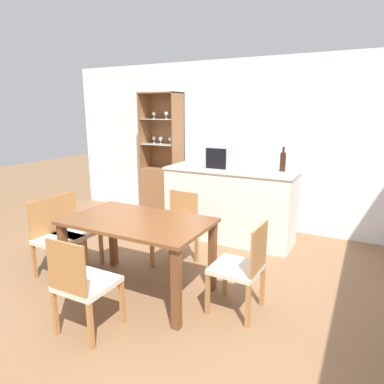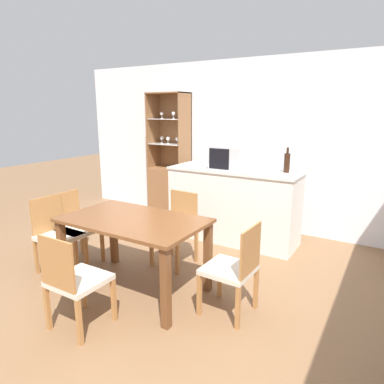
# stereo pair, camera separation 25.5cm
# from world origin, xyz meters

# --- Properties ---
(ground_plane) EXTENTS (18.00, 18.00, 0.00)m
(ground_plane) POSITION_xyz_m (0.00, 0.00, 0.00)
(ground_plane) COLOR brown
(wall_back) EXTENTS (6.80, 0.06, 2.55)m
(wall_back) POSITION_xyz_m (0.00, 2.63, 1.27)
(wall_back) COLOR silver
(wall_back) RESTS_ON ground_plane
(kitchen_counter) EXTENTS (1.81, 0.65, 1.01)m
(kitchen_counter) POSITION_xyz_m (-0.10, 1.89, 0.51)
(kitchen_counter) COLOR silver
(kitchen_counter) RESTS_ON ground_plane
(display_cabinet) EXTENTS (0.67, 0.40, 2.08)m
(display_cabinet) POSITION_xyz_m (-1.54, 2.41, 0.60)
(display_cabinet) COLOR brown
(display_cabinet) RESTS_ON ground_plane
(dining_table) EXTENTS (1.40, 0.85, 0.76)m
(dining_table) POSITION_xyz_m (-0.36, 0.09, 0.64)
(dining_table) COLOR brown
(dining_table) RESTS_ON ground_plane
(dining_chair_head_near) EXTENTS (0.42, 0.42, 0.85)m
(dining_chair_head_near) POSITION_xyz_m (-0.36, -0.66, 0.43)
(dining_chair_head_near) COLOR beige
(dining_chair_head_near) RESTS_ON ground_plane
(dining_chair_side_left_far) EXTENTS (0.44, 0.44, 0.85)m
(dining_chair_side_left_far) POSITION_xyz_m (-1.39, 0.22, 0.43)
(dining_chair_side_left_far) COLOR beige
(dining_chair_side_left_far) RESTS_ON ground_plane
(dining_chair_side_right_far) EXTENTS (0.44, 0.44, 0.85)m
(dining_chair_side_right_far) POSITION_xyz_m (0.67, 0.22, 0.43)
(dining_chair_side_right_far) COLOR beige
(dining_chair_side_right_far) RESTS_ON ground_plane
(dining_chair_side_left_near) EXTENTS (0.44, 0.44, 0.85)m
(dining_chair_side_left_near) POSITION_xyz_m (-1.39, -0.03, 0.43)
(dining_chair_side_left_near) COLOR beige
(dining_chair_side_left_near) RESTS_ON ground_plane
(dining_chair_head_far) EXTENTS (0.44, 0.44, 0.85)m
(dining_chair_head_far) POSITION_xyz_m (-0.36, 0.84, 0.43)
(dining_chair_head_far) COLOR beige
(dining_chair_head_far) RESTS_ON ground_plane
(microwave) EXTENTS (0.46, 0.37, 0.31)m
(microwave) POSITION_xyz_m (-0.17, 1.87, 1.17)
(microwave) COLOR #B7BABF
(microwave) RESTS_ON kitchen_counter
(wine_bottle) EXTENTS (0.08, 0.08, 0.32)m
(wine_bottle) POSITION_xyz_m (0.58, 2.01, 1.15)
(wine_bottle) COLOR black
(wine_bottle) RESTS_ON kitchen_counter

